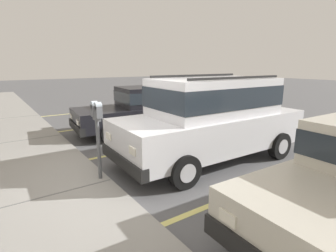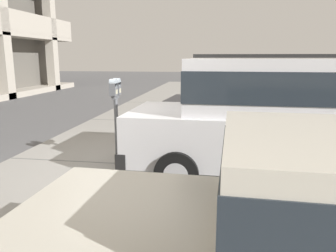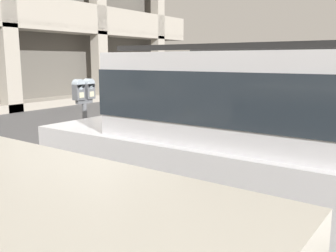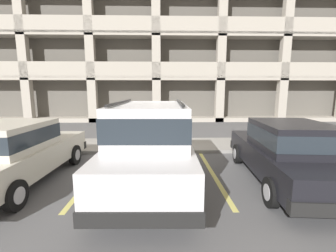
{
  "view_description": "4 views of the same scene",
  "coord_description": "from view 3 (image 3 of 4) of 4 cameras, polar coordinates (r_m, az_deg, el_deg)",
  "views": [
    {
      "loc": [
        -4.47,
        1.96,
        2.29
      ],
      "look_at": [
        0.04,
        -1.16,
        0.99
      ],
      "focal_mm": 28.0,
      "sensor_mm": 36.0,
      "label": 1
    },
    {
      "loc": [
        -5.41,
        -1.47,
        1.99
      ],
      "look_at": [
        0.17,
        -0.6,
        0.8
      ],
      "focal_mm": 35.0,
      "sensor_mm": 36.0,
      "label": 2
    },
    {
      "loc": [
        -3.61,
        -3.67,
        1.9
      ],
      "look_at": [
        0.37,
        -0.99,
        1.04
      ],
      "focal_mm": 40.0,
      "sensor_mm": 36.0,
      "label": 3
    },
    {
      "loc": [
        0.24,
        -7.7,
        2.29
      ],
      "look_at": [
        0.43,
        -0.66,
        1.17
      ],
      "focal_mm": 24.0,
      "sensor_mm": 36.0,
      "label": 4
    }
  ],
  "objects": [
    {
      "name": "dark_hatchback",
      "position": [
        7.12,
        23.56,
        0.54
      ],
      "size": [
        2.12,
        4.62,
        1.54
      ],
      "rotation": [
        0.0,
        0.0,
        -0.09
      ],
      "color": "black",
      "rests_on": "ground_plane"
    },
    {
      "name": "ground_plane",
      "position": [
        5.5,
        -10.92,
        -10.83
      ],
      "size": [
        80.0,
        80.0,
        0.1
      ],
      "color": "#565659"
    },
    {
      "name": "sidewalk",
      "position": [
        6.41,
        -19.28,
        -7.15
      ],
      "size": [
        40.0,
        2.2,
        0.12
      ],
      "color": "gray",
      "rests_on": "ground_plane"
    },
    {
      "name": "parking_meter_near",
      "position": [
        5.56,
        -12.62,
        3.06
      ],
      "size": [
        0.35,
        0.12,
        1.51
      ],
      "color": "#595B60",
      "rests_on": "sidewalk"
    },
    {
      "name": "silver_suv",
      "position": [
        3.88,
        14.07,
        -2.28
      ],
      "size": [
        2.1,
        4.83,
        2.03
      ],
      "rotation": [
        0.0,
        0.0,
        -0.02
      ],
      "color": "silver",
      "rests_on": "ground_plane"
    },
    {
      "name": "parking_stall_lines",
      "position": [
        6.02,
        10.18,
        -8.41
      ],
      "size": [
        13.22,
        4.8,
        0.01
      ],
      "color": "#DBD16B",
      "rests_on": "ground_plane"
    }
  ]
}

